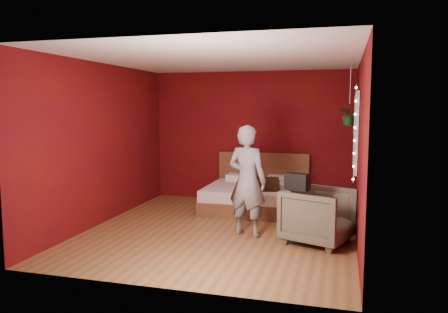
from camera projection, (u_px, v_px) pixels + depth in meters
floor at (221, 230)px, 6.74m from camera, size 4.50×4.50×0.00m
room_walls at (221, 121)px, 6.55m from camera, size 4.04×4.54×2.62m
window at (356, 132)px, 6.91m from camera, size 0.05×0.97×1.27m
fairy_lights at (355, 134)px, 6.42m from camera, size 0.04×0.04×1.45m
bed at (257, 196)px, 8.10m from camera, size 1.80×1.53×0.99m
person at (247, 181)px, 6.39m from camera, size 0.68×0.53×1.64m
armchair at (318, 216)px, 6.07m from camera, size 1.09×1.08×0.78m
handbag at (297, 182)px, 5.89m from camera, size 0.36×0.26×0.23m
throw_pillow at (264, 184)px, 7.70m from camera, size 0.60×0.60×0.18m
hanging_plant at (349, 115)px, 7.32m from camera, size 0.33×0.29×1.01m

